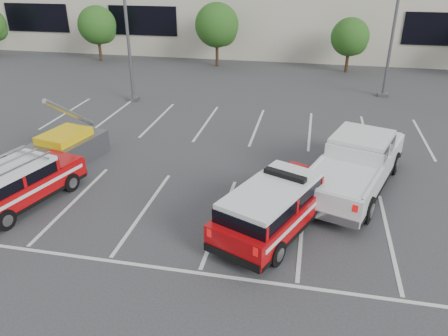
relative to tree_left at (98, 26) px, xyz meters
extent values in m
plane|color=#323235|center=(14.91, -22.05, -2.77)|extent=(120.00, 120.00, 0.00)
cube|color=silver|center=(14.91, -17.55, -2.77)|extent=(23.00, 15.00, 0.01)
cube|color=beige|center=(14.91, 9.95, 1.23)|extent=(60.00, 15.00, 8.00)
cylinder|color=#3F2B19|center=(-0.09, -0.05, -1.93)|extent=(0.24, 0.24, 1.67)
sphere|color=#134A17|center=(-0.09, -0.05, 0.11)|extent=(3.07, 3.07, 3.07)
sphere|color=#134A17|center=(0.31, 0.15, -0.35)|extent=(2.05, 2.05, 2.05)
cylinder|color=#3F2B19|center=(9.91, -0.05, -1.85)|extent=(0.24, 0.24, 1.84)
sphere|color=#134A17|center=(9.91, -0.05, 0.39)|extent=(3.37, 3.37, 3.37)
sphere|color=#134A17|center=(10.31, 0.15, -0.12)|extent=(2.24, 2.24, 2.24)
cylinder|color=#3F2B19|center=(19.91, -0.05, -2.02)|extent=(0.24, 0.24, 1.51)
sphere|color=#134A17|center=(19.91, -0.05, -0.17)|extent=(2.77, 2.77, 2.77)
sphere|color=#134A17|center=(20.31, 0.15, -0.59)|extent=(1.85, 1.85, 1.85)
cube|color=#59595E|center=(6.91, -10.05, -2.67)|extent=(0.60, 0.60, 0.20)
cylinder|color=#59595E|center=(6.91, -10.05, 2.23)|extent=(0.18, 0.18, 10.00)
cube|color=#59595E|center=(21.91, -6.05, -2.67)|extent=(0.60, 0.60, 0.20)
cylinder|color=#59595E|center=(21.91, -6.05, 2.23)|extent=(0.18, 0.18, 10.00)
cube|color=#A7080B|center=(16.81, -22.18, -2.05)|extent=(3.84, 5.56, 0.80)
cube|color=black|center=(16.62, -22.61, -1.44)|extent=(3.09, 4.10, 0.42)
cube|color=silver|center=(16.62, -22.61, -1.15)|extent=(3.02, 4.02, 0.15)
cube|color=black|center=(16.95, -21.87, -1.00)|extent=(1.40, 0.81, 0.14)
cube|color=silver|center=(19.34, -18.95, -1.92)|extent=(4.23, 6.87, 0.94)
cube|color=black|center=(19.53, -18.39, -1.20)|extent=(2.69, 2.84, 0.49)
cube|color=silver|center=(19.53, -18.39, -0.87)|extent=(2.64, 2.78, 0.18)
cube|color=#A7080B|center=(7.86, -22.44, -2.10)|extent=(2.85, 4.79, 0.74)
cube|color=black|center=(7.75, -22.86, -1.54)|extent=(2.36, 3.40, 0.39)
cube|color=silver|center=(7.75, -22.86, -1.27)|extent=(2.31, 3.33, 0.14)
cube|color=#A5A5A8|center=(7.75, -22.86, -1.03)|extent=(2.33, 3.11, 0.05)
cube|color=#59595E|center=(7.53, -18.87, -2.27)|extent=(2.61, 3.60, 1.00)
cube|color=yellow|center=(7.53, -18.87, -1.64)|extent=(1.82, 2.25, 0.36)
cylinder|color=#A5A5A8|center=(7.63, -18.33, -0.78)|extent=(0.75, 2.64, 1.95)
cube|color=#59595E|center=(5.89, -19.64, -2.45)|extent=(1.11, 1.25, 0.63)
camera|label=1|loc=(17.54, -34.17, 5.17)|focal=35.00mm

